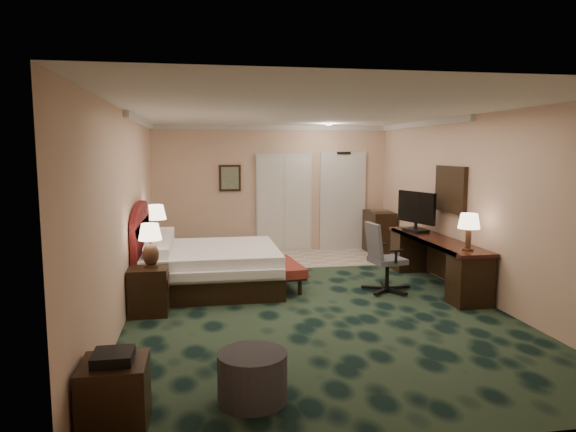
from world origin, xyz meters
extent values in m
cube|color=black|center=(0.00, 0.00, 0.00)|extent=(5.00, 7.50, 0.00)
cube|color=silver|center=(0.00, 0.00, 2.70)|extent=(5.00, 7.50, 0.00)
cube|color=#CEA98E|center=(0.00, 3.75, 1.35)|extent=(5.00, 0.00, 2.70)
cube|color=#CEA98E|center=(0.00, -3.75, 1.35)|extent=(5.00, 0.00, 2.70)
cube|color=#CEA98E|center=(-2.50, 0.00, 1.35)|extent=(0.00, 7.50, 2.70)
cube|color=#CEA98E|center=(2.50, 0.00, 1.35)|extent=(0.00, 7.50, 2.70)
cube|color=#C0A68F|center=(0.90, 2.90, 0.01)|extent=(3.20, 1.70, 0.01)
cube|color=silver|center=(1.55, 3.72, 1.05)|extent=(1.02, 0.06, 2.18)
cube|color=silver|center=(0.25, 3.71, 1.05)|extent=(1.20, 0.06, 2.10)
cube|color=#4C6454|center=(-0.90, 3.71, 1.60)|extent=(0.45, 0.06, 0.55)
cube|color=white|center=(2.46, 0.60, 1.55)|extent=(0.05, 0.95, 0.75)
cube|color=white|center=(-1.37, 0.94, 0.33)|extent=(2.07, 1.92, 0.66)
cube|color=black|center=(-2.23, -0.18, 0.32)|extent=(0.50, 0.58, 0.63)
cube|color=black|center=(-2.26, 2.07, 0.27)|extent=(0.43, 0.50, 0.54)
cube|color=maroon|center=(-0.22, 0.83, 0.20)|extent=(0.54, 1.21, 0.40)
cylinder|color=#2F2F2F|center=(-1.11, -2.85, 0.22)|extent=(0.68, 0.68, 0.43)
cube|color=black|center=(-2.22, -3.12, 0.27)|extent=(0.51, 0.51, 0.55)
cube|color=black|center=(2.19, 0.50, 0.38)|extent=(0.57, 2.67, 0.77)
cube|color=black|center=(2.14, 1.19, 1.12)|extent=(0.33, 0.89, 0.70)
cube|color=black|center=(2.22, 3.20, 0.45)|extent=(0.47, 0.85, 0.89)
camera|label=1|loc=(-1.53, -7.08, 2.16)|focal=32.00mm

